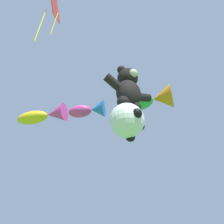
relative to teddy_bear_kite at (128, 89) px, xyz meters
name	(u,v)px	position (x,y,z in m)	size (l,w,h in m)	color
teddy_bear_kite	(128,89)	(0.00, 0.00, 0.00)	(1.99, 0.87, 2.01)	black
soccer_ball_kite	(127,121)	(-0.35, -0.28, -1.84)	(1.14, 1.14, 1.05)	white
fish_kite_emerald	(149,100)	(1.68, 0.72, 0.95)	(2.11, 2.26, 1.01)	green
fish_kite_magenta	(89,110)	(-0.22, 2.54, 0.80)	(1.59, 1.57, 0.73)	#E53F9E
fish_kite_goldfin	(44,116)	(-1.55, 4.57, 1.33)	(2.20, 2.34, 0.85)	yellow
diamond_kite	(54,6)	(-3.26, -0.08, 2.33)	(1.00, 1.20, 3.35)	red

